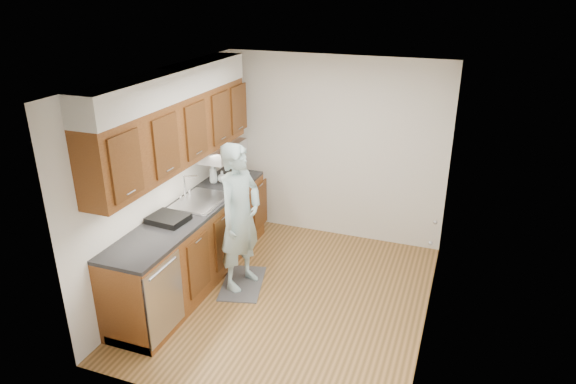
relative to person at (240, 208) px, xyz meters
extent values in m
plane|color=#A06E3C|center=(0.63, -0.08, -1.00)|extent=(3.50, 3.50, 0.00)
plane|color=white|center=(0.63, -0.08, 1.50)|extent=(3.50, 3.50, 0.00)
cube|color=silver|center=(-0.87, -0.08, 0.25)|extent=(0.02, 3.50, 2.50)
cube|color=silver|center=(2.13, -0.08, 0.25)|extent=(0.02, 3.50, 2.50)
cube|color=silver|center=(0.63, 1.67, 0.25)|extent=(3.00, 0.02, 2.50)
cube|color=brown|center=(-0.57, -0.08, -0.55)|extent=(0.60, 2.80, 0.90)
cube|color=black|center=(-0.59, -0.08, -0.08)|extent=(0.63, 2.80, 0.04)
cube|color=#B2B2B7|center=(-0.57, 0.12, -0.11)|extent=(0.48, 0.68, 0.14)
cube|color=#B2B2B7|center=(-0.57, 0.12, -0.05)|extent=(0.52, 0.72, 0.01)
cube|color=#B2B2B7|center=(-0.28, -1.18, -0.52)|extent=(0.03, 0.60, 0.80)
cube|color=brown|center=(-0.71, -0.08, 0.83)|extent=(0.33, 2.80, 0.75)
cube|color=silver|center=(-0.71, -0.08, 1.35)|extent=(0.35, 2.80, 0.30)
cube|color=#A5A5AA|center=(-0.64, 0.77, 0.37)|extent=(0.46, 0.75, 0.16)
cube|color=silver|center=(2.12, 0.22, 0.03)|extent=(0.02, 1.22, 2.05)
cube|color=#58585A|center=(0.00, 0.00, -0.99)|extent=(0.64, 0.87, 0.01)
imported|color=#A0BFC2|center=(0.00, 0.00, 0.00)|extent=(0.61, 0.78, 1.97)
imported|color=white|center=(-0.71, 0.73, 0.08)|extent=(0.11, 0.11, 0.27)
imported|color=white|center=(-0.38, 0.71, 0.05)|extent=(0.11, 0.12, 0.22)
imported|color=white|center=(-0.62, 0.78, 0.02)|extent=(0.16, 0.16, 0.15)
cube|color=black|center=(-0.63, -0.47, -0.03)|extent=(0.43, 0.37, 0.06)
camera|label=1|loc=(2.32, -4.73, 2.36)|focal=32.00mm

